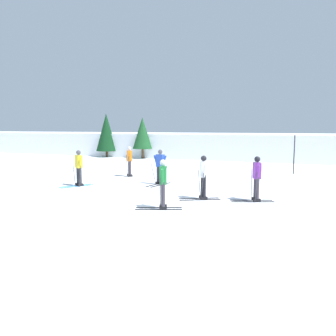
{
  "coord_description": "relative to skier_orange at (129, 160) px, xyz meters",
  "views": [
    {
      "loc": [
        5.98,
        -11.73,
        2.8
      ],
      "look_at": [
        0.07,
        2.86,
        0.9
      ],
      "focal_mm": 36.45,
      "sensor_mm": 36.0,
      "label": 1
    }
  ],
  "objects": [
    {
      "name": "ground_plane",
      "position": [
        3.25,
        -5.21,
        -0.92
      ],
      "size": [
        120.0,
        120.0,
        0.0
      ],
      "primitive_type": "plane",
      "color": "white"
    },
    {
      "name": "far_snow_ridge",
      "position": [
        3.25,
        15.03,
        0.17
      ],
      "size": [
        80.0,
        9.02,
        2.17
      ],
      "primitive_type": "cube",
      "color": "white",
      "rests_on": "ground"
    },
    {
      "name": "skier_orange",
      "position": [
        0.0,
        0.0,
        0.0
      ],
      "size": [
        1.5,
        1.26,
        1.71
      ],
      "color": "silver",
      "rests_on": "ground"
    },
    {
      "name": "skier_yellow",
      "position": [
        -0.74,
        -3.65,
        -0.0
      ],
      "size": [
        1.15,
        1.56,
        1.71
      ],
      "color": "#237AC6",
      "rests_on": "ground"
    },
    {
      "name": "skier_green",
      "position": [
        4.76,
        -6.39,
        -0.0
      ],
      "size": [
        1.62,
        0.96,
        1.71
      ],
      "color": "black",
      "rests_on": "ground"
    },
    {
      "name": "skier_blue",
      "position": [
        2.68,
        -1.81,
        -0.0
      ],
      "size": [
        0.98,
        1.64,
        1.71
      ],
      "color": "black",
      "rests_on": "ground"
    },
    {
      "name": "skier_purple",
      "position": [
        7.55,
        -3.95,
        -0.0
      ],
      "size": [
        1.62,
        0.96,
        1.71
      ],
      "color": "black",
      "rests_on": "ground"
    },
    {
      "name": "skier_white",
      "position": [
        5.6,
        -4.36,
        -0.0
      ],
      "size": [
        1.58,
        1.09,
        1.71
      ],
      "color": "black",
      "rests_on": "ground"
    },
    {
      "name": "trail_marker_pole",
      "position": [
        8.59,
        4.63,
        0.24
      ],
      "size": [
        0.06,
        0.06,
        2.32
      ],
      "primitive_type": "cylinder",
      "color": "black",
      "rests_on": "ground"
    },
    {
      "name": "conifer_far_left",
      "position": [
        -4.29,
        10.37,
        1.34
      ],
      "size": [
        1.75,
        1.75,
        3.65
      ],
      "color": "#513823",
      "rests_on": "ground"
    },
    {
      "name": "conifer_far_right",
      "position": [
        -8.11,
        10.51,
        1.39
      ],
      "size": [
        1.92,
        1.92,
        4.05
      ],
      "color": "#513823",
      "rests_on": "ground"
    }
  ]
}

